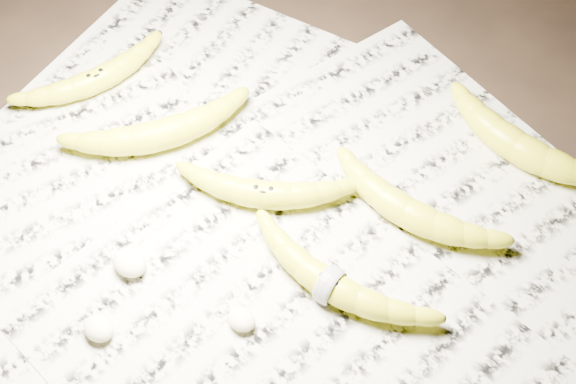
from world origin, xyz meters
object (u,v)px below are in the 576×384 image
Objects in this scene: banana_left_a at (96,78)px; banana_taped at (330,283)px; banana_center at (264,193)px; banana_left_b at (160,133)px; banana_upper_a at (408,210)px; banana_upper_b at (519,145)px.

banana_left_a is 0.43m from banana_taped.
banana_left_b is at bearing 152.45° from banana_center.
banana_left_b is (0.13, -0.02, 0.00)m from banana_left_a.
banana_upper_a is 0.98× the size of banana_upper_b.
banana_upper_b reaches higher than banana_taped.
banana_left_b is 0.29m from banana_taped.
banana_center is 0.14m from banana_taped.
banana_taped is 0.31m from banana_upper_b.
banana_left_a is 0.29m from banana_center.
banana_taped is at bearing -98.49° from banana_upper_a.
banana_upper_a reaches higher than banana_taped.
banana_center is at bearing 156.11° from banana_taped.
banana_left_b is 0.99× the size of banana_taped.
banana_center is at bearing -125.44° from banana_upper_b.
banana_taped is at bearing -99.12° from banana_upper_b.
banana_upper_b reaches higher than banana_left_a.
banana_upper_b is at bearing -46.40° from banana_left_a.
banana_left_a is 0.97× the size of banana_upper_a.
banana_taped is at bearing -51.78° from banana_center.
banana_upper_a is 0.17m from banana_upper_b.
banana_taped is at bearing -65.70° from banana_left_b.
banana_taped is 1.07× the size of banana_upper_a.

